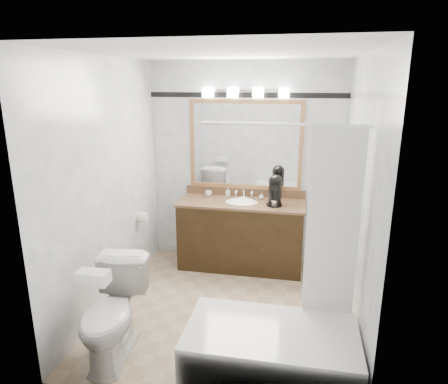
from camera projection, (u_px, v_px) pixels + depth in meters
The scene contains 14 objects.
room at pixel (226, 192), 3.76m from camera, with size 2.42×2.62×2.52m.
vanity at pixel (241, 233), 4.94m from camera, with size 1.53×0.58×0.97m.
mirror at pixel (245, 145), 4.91m from camera, with size 1.40×0.04×1.10m.
vanity_light_bar at pixel (245, 92), 4.69m from camera, with size 1.02×0.14×0.12m.
accent_stripe at pixel (246, 95), 4.76m from camera, with size 2.40×0.01×0.06m, color black.
bathtub at pixel (274, 348), 3.07m from camera, with size 1.30×0.75×1.96m.
tp_roll at pixel (142, 217), 4.75m from camera, with size 0.12×0.12×0.11m, color white.
toilet at pixel (112, 313), 3.31m from camera, with size 0.45×0.79×0.81m, color white.
tissue_box at pixel (93, 277), 2.96m from camera, with size 0.24×0.13×0.10m, color white.
coffee_maker at pixel (275, 189), 4.69m from camera, with size 0.18×0.23×0.36m.
cup_left at pixel (209, 193), 5.06m from camera, with size 0.09×0.09×0.07m, color white.
soap_bottle_a at pixel (228, 192), 5.06m from camera, with size 0.05×0.05×0.10m, color white.
soap_bottle_b at pixel (261, 196), 4.93m from camera, with size 0.06×0.06×0.08m, color white.
soap_bar at pixel (243, 198), 4.94m from camera, with size 0.08×0.05×0.02m, color beige.
Camera 1 is at (0.68, -3.56, 2.26)m, focal length 32.00 mm.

